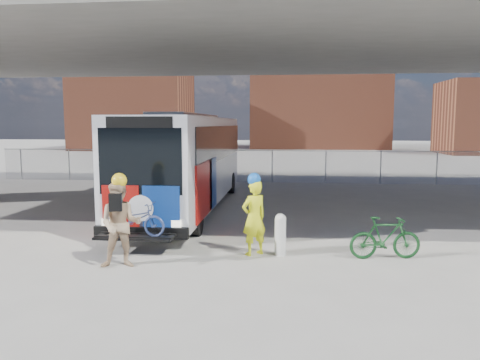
# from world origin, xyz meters

# --- Properties ---
(ground) EXTENTS (160.00, 160.00, 0.00)m
(ground) POSITION_xyz_m (0.00, 0.00, 0.00)
(ground) COLOR #9E9991
(ground) RESTS_ON ground
(bus) EXTENTS (2.67, 12.97, 3.69)m
(bus) POSITION_xyz_m (-2.00, 3.53, 2.11)
(bus) COLOR silver
(bus) RESTS_ON ground
(overpass) EXTENTS (40.00, 16.00, 7.95)m
(overpass) POSITION_xyz_m (0.00, 4.00, 6.54)
(overpass) COLOR #605E59
(overpass) RESTS_ON ground
(chainlink_fence) EXTENTS (30.00, 0.06, 30.00)m
(chainlink_fence) POSITION_xyz_m (0.00, 12.00, 1.42)
(chainlink_fence) COLOR gray
(chainlink_fence) RESTS_ON ground
(brick_buildings) EXTENTS (54.00, 22.00, 12.00)m
(brick_buildings) POSITION_xyz_m (1.23, 48.23, 5.42)
(brick_buildings) COLOR brown
(brick_buildings) RESTS_ON ground
(smokestack) EXTENTS (2.20, 2.20, 25.00)m
(smokestack) POSITION_xyz_m (14.00, 55.00, 12.50)
(smokestack) COLOR brown
(smokestack) RESTS_ON ground
(bollard) EXTENTS (0.28, 0.28, 1.07)m
(bollard) POSITION_xyz_m (1.69, -2.80, 0.58)
(bollard) COLOR silver
(bollard) RESTS_ON ground
(cyclist_hivis) EXTENTS (0.83, 0.79, 2.10)m
(cyclist_hivis) POSITION_xyz_m (1.02, -2.80, 1.01)
(cyclist_hivis) COLOR #F6FF1A
(cyclist_hivis) RESTS_ON ground
(cyclist_tan) EXTENTS (1.13, 0.97, 2.21)m
(cyclist_tan) POSITION_xyz_m (-1.97, -4.16, 1.04)
(cyclist_tan) COLOR tan
(cyclist_tan) RESTS_ON ground
(bike_parked) EXTENTS (1.82, 0.74, 1.06)m
(bike_parked) POSITION_xyz_m (4.26, -2.86, 0.53)
(bike_parked) COLOR #16451D
(bike_parked) RESTS_ON ground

